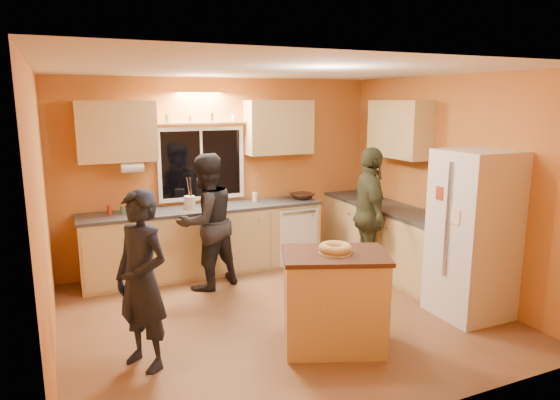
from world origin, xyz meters
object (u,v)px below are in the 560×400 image
refrigerator (473,234)px  person_center (206,222)px  person_left (142,281)px  island (334,300)px  person_right (370,215)px

refrigerator → person_center: (-2.38, 1.95, -0.06)m
person_left → island: bearing=45.9°
person_left → person_center: 1.91m
person_left → person_right: (3.02, 1.02, 0.07)m
refrigerator → person_right: refrigerator is taller
person_right → person_left: bearing=127.1°
refrigerator → person_left: 3.43m
island → person_left: person_left is taller
person_left → person_right: bearing=77.1°
refrigerator → person_left: refrigerator is taller
person_left → person_right: size_ratio=0.91×
refrigerator → person_right: bearing=106.0°
island → person_left: 1.76m
person_left → person_center: person_center is taller
person_left → refrigerator: bearing=52.7°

